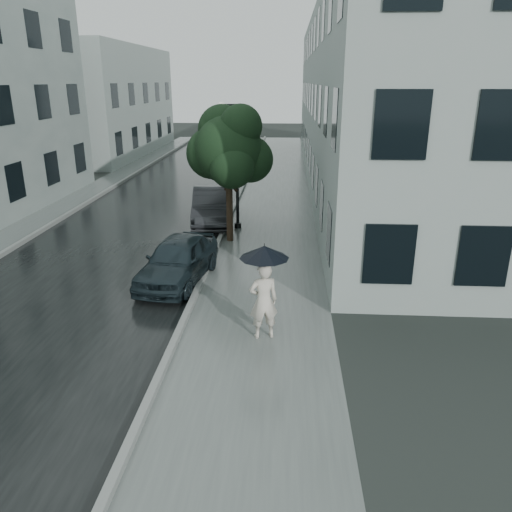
# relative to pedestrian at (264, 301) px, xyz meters

# --- Properties ---
(ground) EXTENTS (120.00, 120.00, 0.00)m
(ground) POSITION_rel_pedestrian_xyz_m (-0.37, -0.16, -0.90)
(ground) COLOR black
(ground) RESTS_ON ground
(sidewalk) EXTENTS (3.50, 60.00, 0.01)m
(sidewalk) POSITION_rel_pedestrian_xyz_m (-0.12, 11.84, -0.89)
(sidewalk) COLOR slate
(sidewalk) RESTS_ON ground
(kerb_near) EXTENTS (0.15, 60.00, 0.15)m
(kerb_near) POSITION_rel_pedestrian_xyz_m (-1.94, 11.84, -0.82)
(kerb_near) COLOR slate
(kerb_near) RESTS_ON ground
(asphalt_road) EXTENTS (6.85, 60.00, 0.00)m
(asphalt_road) POSITION_rel_pedestrian_xyz_m (-5.44, 11.84, -0.90)
(asphalt_road) COLOR black
(asphalt_road) RESTS_ON ground
(kerb_far) EXTENTS (0.15, 60.00, 0.15)m
(kerb_far) POSITION_rel_pedestrian_xyz_m (-8.94, 11.84, -0.82)
(kerb_far) COLOR slate
(kerb_far) RESTS_ON ground
(sidewalk_far) EXTENTS (1.70, 60.00, 0.01)m
(sidewalk_far) POSITION_rel_pedestrian_xyz_m (-9.87, 11.84, -0.89)
(sidewalk_far) COLOR #4C5451
(sidewalk_far) RESTS_ON ground
(building_near) EXTENTS (7.02, 36.00, 9.00)m
(building_near) POSITION_rel_pedestrian_xyz_m (5.11, 19.34, 3.60)
(building_near) COLOR gray
(building_near) RESTS_ON ground
(building_far_b) EXTENTS (7.02, 18.00, 8.00)m
(building_far_b) POSITION_rel_pedestrian_xyz_m (-14.14, 29.84, 3.10)
(building_far_b) COLOR gray
(building_far_b) RESTS_ON ground
(pedestrian) EXTENTS (0.74, 0.58, 1.78)m
(pedestrian) POSITION_rel_pedestrian_xyz_m (0.00, 0.00, 0.00)
(pedestrian) COLOR beige
(pedestrian) RESTS_ON sidewalk
(umbrella) EXTENTS (1.26, 1.26, 1.29)m
(umbrella) POSITION_rel_pedestrian_xyz_m (0.01, 0.04, 1.13)
(umbrella) COLOR black
(umbrella) RESTS_ON ground
(street_tree) EXTENTS (3.07, 2.79, 4.81)m
(street_tree) POSITION_rel_pedestrian_xyz_m (-1.58, 7.25, 2.41)
(street_tree) COLOR #332619
(street_tree) RESTS_ON ground
(lamp_post) EXTENTS (0.85, 0.32, 4.78)m
(lamp_post) POSITION_rel_pedestrian_xyz_m (-1.62, 8.83, 1.85)
(lamp_post) COLOR black
(lamp_post) RESTS_ON ground
(car_near) EXTENTS (2.09, 4.02, 1.31)m
(car_near) POSITION_rel_pedestrian_xyz_m (-2.62, 3.19, -0.24)
(car_near) COLOR black
(car_near) RESTS_ON ground
(car_far) EXTENTS (2.02, 4.46, 1.42)m
(car_far) POSITION_rel_pedestrian_xyz_m (-2.57, 9.52, -0.18)
(car_far) COLOR #242629
(car_far) RESTS_ON ground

